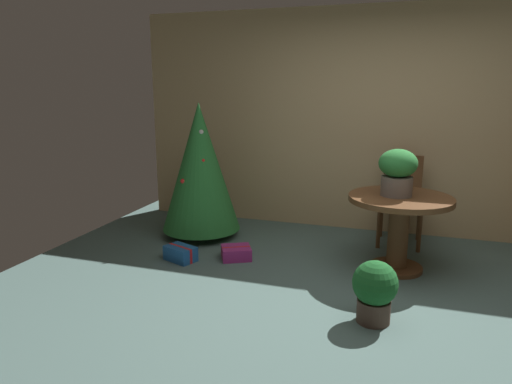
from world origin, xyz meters
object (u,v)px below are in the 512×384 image
at_px(round_dining_table, 399,218).
at_px(holiday_tree, 200,167).
at_px(wooden_chair_far, 401,195).
at_px(gift_box_blue, 180,253).
at_px(gift_box_purple, 236,253).
at_px(potted_plant, 375,289).
at_px(flower_vase, 398,170).

height_order(round_dining_table, holiday_tree, holiday_tree).
bearing_deg(round_dining_table, wooden_chair_far, 90.00).
relative_size(round_dining_table, gift_box_blue, 2.65).
xyz_separation_m(gift_box_blue, gift_box_purple, (0.51, 0.22, -0.01)).
bearing_deg(holiday_tree, round_dining_table, -9.44).
distance_m(gift_box_blue, potted_plant, 2.06).
bearing_deg(wooden_chair_far, round_dining_table, -90.00).
bearing_deg(gift_box_blue, holiday_tree, 99.26).
bearing_deg(holiday_tree, potted_plant, -35.30).
relative_size(round_dining_table, wooden_chair_far, 0.99).
bearing_deg(holiday_tree, wooden_chair_far, 12.74).
relative_size(wooden_chair_far, gift_box_blue, 2.68).
height_order(holiday_tree, potted_plant, holiday_tree).
relative_size(round_dining_table, gift_box_purple, 2.55).
relative_size(round_dining_table, holiday_tree, 0.62).
bearing_deg(gift_box_blue, flower_vase, 12.22).
xyz_separation_m(wooden_chair_far, holiday_tree, (-2.19, -0.50, 0.28)).
bearing_deg(potted_plant, round_dining_table, 83.34).
xyz_separation_m(flower_vase, gift_box_blue, (-2.02, -0.44, -0.89)).
height_order(gift_box_purple, potted_plant, potted_plant).
relative_size(wooden_chair_far, potted_plant, 2.03).
distance_m(gift_box_purple, potted_plant, 1.69).
relative_size(holiday_tree, gift_box_blue, 4.28).
bearing_deg(potted_plant, gift_box_purple, 147.94).
bearing_deg(gift_box_blue, round_dining_table, 11.67).
distance_m(round_dining_table, holiday_tree, 2.24).
bearing_deg(round_dining_table, holiday_tree, 170.56).
relative_size(gift_box_blue, gift_box_purple, 0.96).
height_order(wooden_chair_far, gift_box_purple, wooden_chair_far).
relative_size(round_dining_table, potted_plant, 2.00).
relative_size(holiday_tree, gift_box_purple, 4.12).
distance_m(wooden_chair_far, potted_plant, 1.98).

